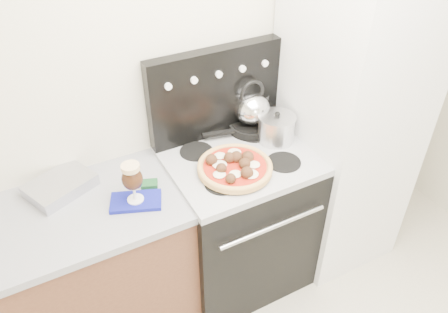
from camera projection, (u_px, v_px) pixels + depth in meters
room_shell at (351, 224)px, 1.46m from camera, size 3.52×3.01×2.52m
base_cabinet at (45, 294)px, 2.20m from camera, size 1.45×0.60×0.86m
countertop at (20, 232)px, 1.93m from camera, size 1.48×0.63×0.04m
stove_body at (238, 221)px, 2.59m from camera, size 0.76×0.65×0.88m
cooktop at (239, 160)px, 2.32m from camera, size 0.76×0.65×0.04m
backguard at (215, 93)px, 2.35m from camera, size 0.76×0.08×0.50m
fridge at (346, 121)px, 2.53m from camera, size 0.64×0.68×1.90m
foil_sheet at (60, 185)px, 2.11m from camera, size 0.36×0.32×0.06m
oven_mitt at (136, 201)px, 2.04m from camera, size 0.27×0.21×0.02m
beer_glass at (133, 183)px, 1.98m from camera, size 0.10×0.10×0.21m
pizza_pan at (235, 171)px, 2.20m from camera, size 0.34×0.34×0.01m
pizza at (235, 166)px, 2.18m from camera, size 0.39×0.39×0.05m
skillet at (251, 126)px, 2.50m from camera, size 0.30×0.30×0.05m
tea_kettle at (252, 106)px, 2.42m from camera, size 0.23×0.23×0.22m
stock_pot at (276, 129)px, 2.39m from camera, size 0.24×0.24×0.14m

